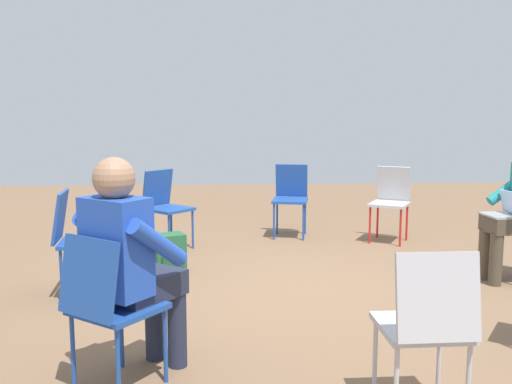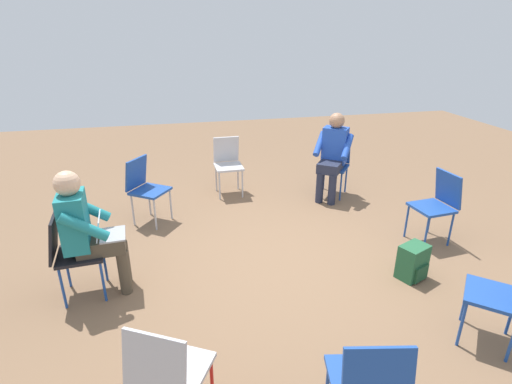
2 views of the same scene
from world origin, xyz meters
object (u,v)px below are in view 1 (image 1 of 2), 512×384
at_px(backpack_near_laptop_user, 169,256).
at_px(chair_north, 427,321).
at_px(chair_south, 291,195).
at_px(chair_east, 76,235).
at_px(chair_northeast, 107,301).
at_px(chair_southwest, 391,198).
at_px(person_in_blue, 130,257).
at_px(chair_southeast, 165,203).

bearing_deg(backpack_near_laptop_user, chair_north, 119.03).
relative_size(chair_south, chair_east, 1.00).
distance_m(chair_north, chair_northeast, 1.60).
relative_size(chair_southwest, backpack_near_laptop_user, 2.36).
xyz_separation_m(chair_northeast, chair_south, (-1.39, -3.78, 0.00)).
bearing_deg(person_in_blue, chair_southeast, 129.30).
bearing_deg(chair_south, person_in_blue, 81.89).
distance_m(chair_south, chair_southeast, 1.53).
xyz_separation_m(chair_northeast, chair_southwest, (-2.50, -3.44, 0.00)).
height_order(chair_south, backpack_near_laptop_user, chair_south).
height_order(chair_north, chair_northeast, same).
xyz_separation_m(chair_east, backpack_near_laptop_user, (-0.67, -0.63, -0.34)).
bearing_deg(chair_south, backpack_near_laptop_user, 60.90).
height_order(chair_southeast, backpack_near_laptop_user, chair_southeast).
distance_m(chair_northeast, chair_southeast, 3.23).
relative_size(chair_north, chair_northeast, 1.00).
distance_m(chair_southeast, person_in_blue, 3.10).
xyz_separation_m(chair_south, person_in_blue, (1.29, 3.64, 0.20)).
height_order(chair_south, chair_east, same).
xyz_separation_m(chair_southwest, backpack_near_laptop_user, (2.41, 1.18, -0.34)).
height_order(chair_east, backpack_near_laptop_user, chair_east).
xyz_separation_m(chair_southwest, chair_southeast, (2.53, 0.22, 0.00)).
distance_m(chair_southwest, chair_east, 3.57).
relative_size(chair_north, chair_south, 1.00).
bearing_deg(chair_southeast, chair_southwest, 137.29).
bearing_deg(chair_north, chair_east, 135.65).
bearing_deg(chair_southeast, chair_east, 23.66).
height_order(chair_southwest, backpack_near_laptop_user, chair_southwest).
distance_m(chair_south, person_in_blue, 3.87).
bearing_deg(chair_south, chair_southwest, 174.60).
relative_size(chair_south, backpack_near_laptop_user, 2.36).
relative_size(chair_north, chair_southwest, 1.00).
relative_size(chair_southeast, person_in_blue, 0.69).
bearing_deg(chair_northeast, chair_north, 23.58).
xyz_separation_m(chair_south, backpack_near_laptop_user, (1.30, 1.52, -0.34)).
xyz_separation_m(chair_north, chair_southeast, (1.58, -3.59, 0.00)).
height_order(chair_northeast, person_in_blue, person_in_blue).
relative_size(chair_southwest, chair_east, 1.00).
bearing_deg(chair_north, chair_southwest, 74.91).
bearing_deg(chair_southwest, chair_northeast, 83.40).
height_order(chair_north, person_in_blue, person_in_blue).
xyz_separation_m(chair_north, person_in_blue, (1.45, -0.50, 0.20)).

